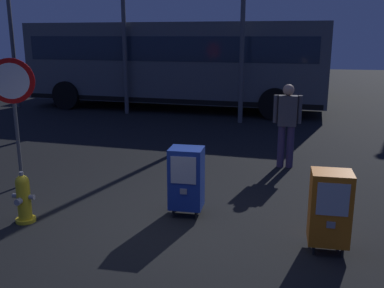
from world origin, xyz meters
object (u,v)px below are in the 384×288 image
(newspaper_box_primary, at_px, (330,208))
(newspaper_box_secondary, at_px, (186,178))
(pedestrian, at_px, (287,121))
(stop_sign, at_px, (13,96))
(fire_hydrant, at_px, (24,198))
(bus_near, at_px, (175,61))
(bus_far, at_px, (200,55))

(newspaper_box_primary, height_order, newspaper_box_secondary, same)
(pedestrian, bearing_deg, stop_sign, -155.68)
(fire_hydrant, bearing_deg, stop_sign, 123.94)
(newspaper_box_primary, distance_m, bus_near, 11.04)
(stop_sign, distance_m, bus_near, 8.70)
(bus_near, bearing_deg, pedestrian, -55.19)
(stop_sign, distance_m, bus_far, 13.27)
(newspaper_box_primary, distance_m, stop_sign, 5.35)
(bus_far, bearing_deg, newspaper_box_secondary, -77.59)
(fire_hydrant, distance_m, newspaper_box_primary, 4.15)
(fire_hydrant, bearing_deg, bus_near, 91.09)
(newspaper_box_primary, bearing_deg, stop_sign, 164.36)
(pedestrian, bearing_deg, bus_near, 120.24)
(newspaper_box_primary, height_order, pedestrian, pedestrian)
(pedestrian, relative_size, bus_far, 0.16)
(stop_sign, height_order, bus_near, bus_near)
(newspaper_box_primary, xyz_separation_m, pedestrian, (-0.48, 3.49, 0.38))
(stop_sign, relative_size, bus_far, 0.21)
(stop_sign, bearing_deg, bus_near, 85.21)
(fire_hydrant, height_order, newspaper_box_secondary, newspaper_box_secondary)
(fire_hydrant, height_order, newspaper_box_primary, newspaper_box_primary)
(stop_sign, relative_size, pedestrian, 1.34)
(newspaper_box_secondary, distance_m, bus_far, 14.15)
(bus_far, bearing_deg, newspaper_box_primary, -70.88)
(newspaper_box_secondary, bearing_deg, stop_sign, 168.03)
(pedestrian, distance_m, bus_far, 11.83)
(newspaper_box_primary, bearing_deg, bus_far, 106.22)
(newspaper_box_secondary, distance_m, stop_sign, 3.36)
(newspaper_box_secondary, distance_m, pedestrian, 3.12)
(bus_far, bearing_deg, stop_sign, -90.53)
(fire_hydrant, xyz_separation_m, pedestrian, (3.66, 3.43, 0.60))
(bus_near, distance_m, bus_far, 4.58)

